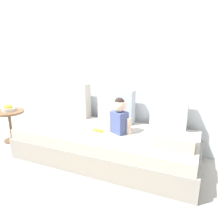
% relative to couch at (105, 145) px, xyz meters
% --- Properties ---
extents(ground_plane, '(12.00, 12.00, 0.00)m').
position_rel_couch_xyz_m(ground_plane, '(0.00, 0.00, -0.19)').
color(ground_plane, '#B2ADA3').
extents(back_wall, '(5.48, 0.10, 2.24)m').
position_rel_couch_xyz_m(back_wall, '(0.00, 0.59, 0.93)').
color(back_wall, silver).
rests_on(back_wall, ground).
extents(couch, '(2.28, 0.93, 0.39)m').
position_rel_couch_xyz_m(couch, '(0.00, 0.00, 0.00)').
color(couch, '#9C978F').
rests_on(couch, ground).
extents(throw_pillow_left, '(0.53, 0.16, 0.50)m').
position_rel_couch_xyz_m(throw_pillow_left, '(-0.71, 0.36, 0.45)').
color(throw_pillow_left, beige).
rests_on(throw_pillow_left, couch).
extents(throw_pillow_center, '(0.49, 0.16, 0.46)m').
position_rel_couch_xyz_m(throw_pillow_center, '(0.00, 0.36, 0.43)').
color(throw_pillow_center, '#B2BCC6').
rests_on(throw_pillow_center, couch).
extents(throw_pillow_right, '(0.44, 0.16, 0.45)m').
position_rel_couch_xyz_m(throw_pillow_right, '(0.71, 0.36, 0.42)').
color(throw_pillow_right, silver).
rests_on(throw_pillow_right, couch).
extents(toddler, '(0.30, 0.21, 0.43)m').
position_rel_couch_xyz_m(toddler, '(0.19, 0.00, 0.41)').
color(toddler, '#4C5B93').
rests_on(toddler, couch).
extents(banana, '(0.17, 0.05, 0.04)m').
position_rel_couch_xyz_m(banana, '(-0.06, -0.07, 0.22)').
color(banana, yellow).
rests_on(banana, couch).
extents(folded_blanket, '(0.40, 0.28, 0.12)m').
position_rel_couch_xyz_m(folded_blanket, '(0.86, -0.12, 0.26)').
color(folded_blanket, beige).
rests_on(folded_blanket, couch).
extents(side_table, '(0.43, 0.43, 0.48)m').
position_rel_couch_xyz_m(side_table, '(-1.56, -0.06, 0.18)').
color(side_table, brown).
rests_on(side_table, ground).
extents(fruit_bowl, '(0.18, 0.18, 0.10)m').
position_rel_couch_xyz_m(fruit_bowl, '(-1.56, -0.06, 0.33)').
color(fruit_bowl, silver).
rests_on(fruit_bowl, side_table).
extents(floor_rug, '(2.05, 1.00, 0.01)m').
position_rel_couch_xyz_m(floor_rug, '(0.00, -1.01, -0.19)').
color(floor_rug, beige).
rests_on(floor_rug, ground).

